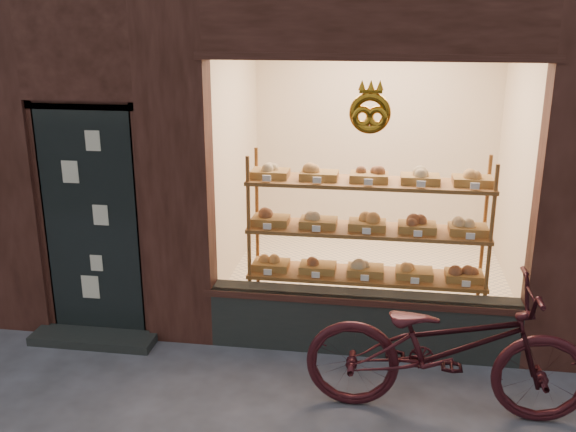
# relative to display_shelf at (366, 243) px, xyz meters

# --- Properties ---
(display_shelf) EXTENTS (2.20, 0.45, 1.70)m
(display_shelf) POSITION_rel_display_shelf_xyz_m (0.00, 0.00, 0.00)
(display_shelf) COLOR brown
(display_shelf) RESTS_ON ground
(bicycle) EXTENTS (2.08, 0.73, 1.09)m
(bicycle) POSITION_rel_display_shelf_xyz_m (0.64, -1.27, -0.33)
(bicycle) COLOR black
(bicycle) RESTS_ON ground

